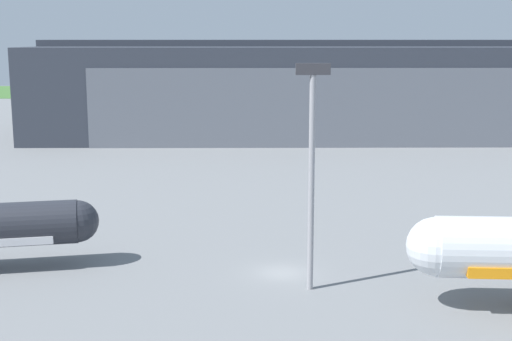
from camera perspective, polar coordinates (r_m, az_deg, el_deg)
ground_plane at (r=55.63m, az=2.13°, el=-8.29°), size 440.00×440.00×0.00m
grass_field_strip at (r=242.84m, az=-0.05°, el=6.43°), size 440.00×56.00×0.08m
maintenance_hangar at (r=137.91m, az=4.91°, el=6.63°), size 104.75×41.44×17.73m
apron_light_mast at (r=49.88m, az=4.54°, el=1.05°), size 2.40×0.50×16.37m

